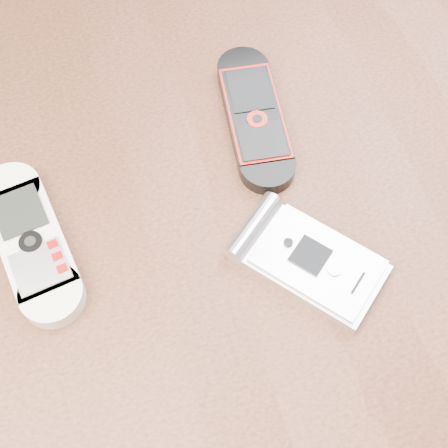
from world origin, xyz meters
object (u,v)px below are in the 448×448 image
Objects in this scene: nokia_white at (31,241)px; nokia_black_red at (255,116)px; table at (219,287)px; motorola_razr at (313,262)px.

nokia_white is 0.20m from nokia_black_red.
table is at bearing -21.31° from nokia_white.
motorola_razr is at bearing -83.70° from nokia_black_red.
motorola_razr is (0.06, -0.05, 0.11)m from table.
nokia_white is 1.25× the size of motorola_razr.
table is 0.15m from nokia_black_red.
table is 0.14m from motorola_razr.
nokia_black_red reaches higher than table.
nokia_black_red is (0.19, 0.06, -0.00)m from nokia_white.
nokia_black_red is 0.14m from motorola_razr.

